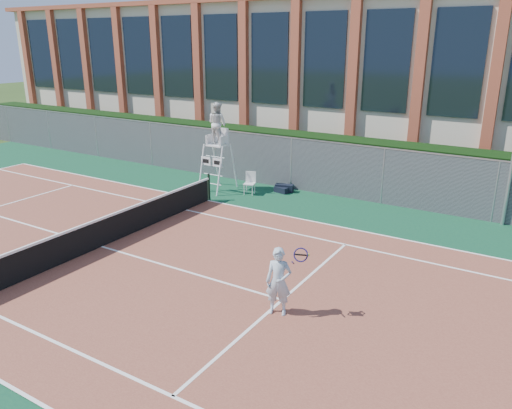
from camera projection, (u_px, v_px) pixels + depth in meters
The scene contains 13 objects.
ground at pixel (102, 247), 15.48m from camera, with size 120.00×120.00×0.00m, color #233814.
apron at pixel (125, 237), 16.29m from camera, with size 36.00×20.00×0.01m, color #0E3E29.
tennis_court at pixel (101, 247), 15.48m from camera, with size 23.77×10.97×0.02m, color brown.
tennis_net at pixel (100, 231), 15.32m from camera, with size 0.10×11.30×1.10m.
fence at pixel (251, 158), 22.26m from camera, with size 40.00×0.06×2.20m, color #595E60, non-canonical shape.
hedge at pixel (265, 153), 23.23m from camera, with size 40.00×1.40×2.20m, color black.
building at pixel (335, 76), 28.71m from camera, with size 45.00×10.60×8.22m.
steel_pole at pixel (511, 172), 16.77m from camera, with size 0.12×0.12×3.82m, color #9EA0A5.
umpire_chair at pixel (217, 126), 20.61m from camera, with size 1.05×1.62×3.76m.
plastic_chair at pixel (250, 181), 20.70m from camera, with size 0.53×0.53×0.93m.
sports_bag_near at pixel (284, 188), 21.08m from camera, with size 0.75×0.30×0.32m, color black.
sports_bag_far at pixel (281, 190), 20.96m from camera, with size 0.60×0.26×0.24m, color black.
tennis_player at pixel (279, 281), 11.45m from camera, with size 0.97×0.71×1.66m.
Camera 1 is at (11.57, -9.66, 6.13)m, focal length 35.00 mm.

